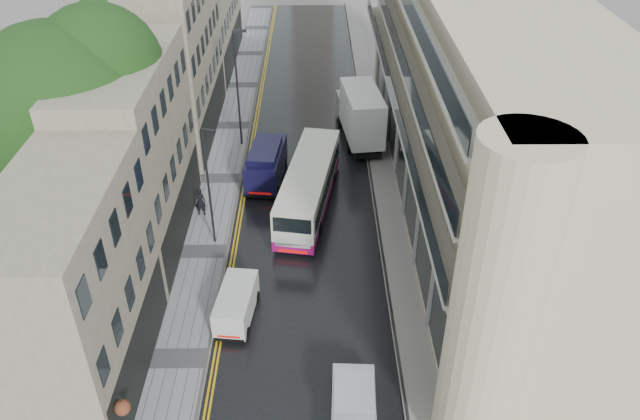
{
  "coord_description": "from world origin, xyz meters",
  "views": [
    {
      "loc": [
        0.6,
        -9.82,
        22.57
      ],
      "look_at": [
        0.9,
        18.0,
        3.8
      ],
      "focal_mm": 35.0,
      "sensor_mm": 36.0,
      "label": 1
    }
  ],
  "objects_px": {
    "white_lorry": "(349,126)",
    "lamp_post_far": "(238,90)",
    "white_van": "(215,322)",
    "pedestrian": "(200,202)",
    "tree_near": "(69,142)",
    "cream_bus": "(282,212)",
    "lamp_post_near": "(209,188)",
    "tree_far": "(135,66)",
    "navy_van": "(247,176)"
  },
  "relations": [
    {
      "from": "white_van",
      "to": "lamp_post_near",
      "type": "xyz_separation_m",
      "value": [
        -1.08,
        7.63,
        2.98
      ]
    },
    {
      "from": "tree_near",
      "to": "pedestrian",
      "type": "bearing_deg",
      "value": 27.19
    },
    {
      "from": "white_lorry",
      "to": "cream_bus",
      "type": "bearing_deg",
      "value": -121.09
    },
    {
      "from": "navy_van",
      "to": "cream_bus",
      "type": "bearing_deg",
      "value": -54.6
    },
    {
      "from": "tree_far",
      "to": "lamp_post_near",
      "type": "bearing_deg",
      "value": -61.99
    },
    {
      "from": "lamp_post_far",
      "to": "tree_far",
      "type": "bearing_deg",
      "value": 168.53
    },
    {
      "from": "tree_near",
      "to": "pedestrian",
      "type": "relative_size",
      "value": 7.1
    },
    {
      "from": "white_van",
      "to": "navy_van",
      "type": "xyz_separation_m",
      "value": [
        0.42,
        13.1,
        0.52
      ]
    },
    {
      "from": "cream_bus",
      "to": "navy_van",
      "type": "xyz_separation_m",
      "value": [
        -2.5,
        4.4,
        -0.1
      ]
    },
    {
      "from": "white_van",
      "to": "tree_near",
      "type": "bearing_deg",
      "value": 144.32
    },
    {
      "from": "white_van",
      "to": "navy_van",
      "type": "distance_m",
      "value": 13.12
    },
    {
      "from": "tree_far",
      "to": "navy_van",
      "type": "height_order",
      "value": "tree_far"
    },
    {
      "from": "cream_bus",
      "to": "white_lorry",
      "type": "distance_m",
      "value": 11.14
    },
    {
      "from": "pedestrian",
      "to": "lamp_post_near",
      "type": "distance_m",
      "value": 4.16
    },
    {
      "from": "tree_near",
      "to": "cream_bus",
      "type": "bearing_deg",
      "value": 6.39
    },
    {
      "from": "navy_van",
      "to": "lamp_post_near",
      "type": "distance_m",
      "value": 6.18
    },
    {
      "from": "tree_near",
      "to": "lamp_post_far",
      "type": "distance_m",
      "value": 14.91
    },
    {
      "from": "tree_far",
      "to": "lamp_post_near",
      "type": "height_order",
      "value": "tree_far"
    },
    {
      "from": "tree_near",
      "to": "lamp_post_far",
      "type": "height_order",
      "value": "tree_near"
    },
    {
      "from": "tree_near",
      "to": "lamp_post_near",
      "type": "xyz_separation_m",
      "value": [
        7.12,
        0.17,
        -3.09
      ]
    },
    {
      "from": "tree_far",
      "to": "white_van",
      "type": "distance_m",
      "value": 22.57
    },
    {
      "from": "cream_bus",
      "to": "lamp_post_far",
      "type": "distance_m",
      "value": 12.28
    },
    {
      "from": "tree_near",
      "to": "navy_van",
      "type": "xyz_separation_m",
      "value": [
        8.62,
        5.65,
        -5.54
      ]
    },
    {
      "from": "lamp_post_far",
      "to": "tree_near",
      "type": "bearing_deg",
      "value": -129.38
    },
    {
      "from": "tree_far",
      "to": "lamp_post_far",
      "type": "xyz_separation_m",
      "value": [
        7.27,
        -0.39,
        -1.74
      ]
    },
    {
      "from": "white_van",
      "to": "lamp_post_far",
      "type": "height_order",
      "value": "lamp_post_far"
    },
    {
      "from": "tree_near",
      "to": "white_lorry",
      "type": "relative_size",
      "value": 1.69
    },
    {
      "from": "tree_near",
      "to": "tree_far",
      "type": "bearing_deg",
      "value": 88.68
    },
    {
      "from": "tree_far",
      "to": "white_lorry",
      "type": "distance_m",
      "value": 16.0
    },
    {
      "from": "cream_bus",
      "to": "pedestrian",
      "type": "distance_m",
      "value": 5.52
    },
    {
      "from": "white_lorry",
      "to": "white_van",
      "type": "xyz_separation_m",
      "value": [
        -7.5,
        -18.83,
        -1.29
      ]
    },
    {
      "from": "white_van",
      "to": "pedestrian",
      "type": "xyz_separation_m",
      "value": [
        -2.28,
        10.49,
        0.22
      ]
    },
    {
      "from": "cream_bus",
      "to": "white_van",
      "type": "distance_m",
      "value": 9.2
    },
    {
      "from": "white_lorry",
      "to": "lamp_post_far",
      "type": "bearing_deg",
      "value": 164.58
    },
    {
      "from": "tree_near",
      "to": "white_lorry",
      "type": "height_order",
      "value": "tree_near"
    },
    {
      "from": "cream_bus",
      "to": "navy_van",
      "type": "relative_size",
      "value": 2.0
    },
    {
      "from": "cream_bus",
      "to": "white_van",
      "type": "xyz_separation_m",
      "value": [
        -2.92,
        -8.7,
        -0.62
      ]
    },
    {
      "from": "cream_bus",
      "to": "pedestrian",
      "type": "xyz_separation_m",
      "value": [
        -5.2,
        1.8,
        -0.4
      ]
    },
    {
      "from": "white_lorry",
      "to": "lamp_post_near",
      "type": "relative_size",
      "value": 1.1
    },
    {
      "from": "tree_near",
      "to": "tree_far",
      "type": "distance_m",
      "value": 13.02
    },
    {
      "from": "white_lorry",
      "to": "pedestrian",
      "type": "relative_size",
      "value": 4.2
    },
    {
      "from": "pedestrian",
      "to": "lamp_post_far",
      "type": "xyz_separation_m",
      "value": [
        1.65,
        9.57,
        3.4
      ]
    },
    {
      "from": "cream_bus",
      "to": "lamp_post_near",
      "type": "distance_m",
      "value": 4.76
    },
    {
      "from": "navy_van",
      "to": "lamp_post_near",
      "type": "xyz_separation_m",
      "value": [
        -1.5,
        -5.47,
        2.46
      ]
    },
    {
      "from": "tree_near",
      "to": "cream_bus",
      "type": "relative_size",
      "value": 1.28
    },
    {
      "from": "white_lorry",
      "to": "pedestrian",
      "type": "height_order",
      "value": "white_lorry"
    },
    {
      "from": "tree_near",
      "to": "white_lorry",
      "type": "distance_m",
      "value": 19.96
    },
    {
      "from": "white_van",
      "to": "navy_van",
      "type": "height_order",
      "value": "navy_van"
    },
    {
      "from": "white_lorry",
      "to": "lamp_post_far",
      "type": "xyz_separation_m",
      "value": [
        -8.13,
        1.24,
        2.32
      ]
    },
    {
      "from": "pedestrian",
      "to": "tree_near",
      "type": "bearing_deg",
      "value": 30.85
    }
  ]
}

